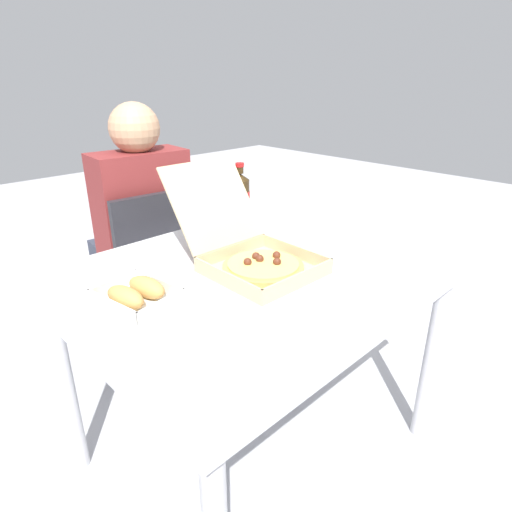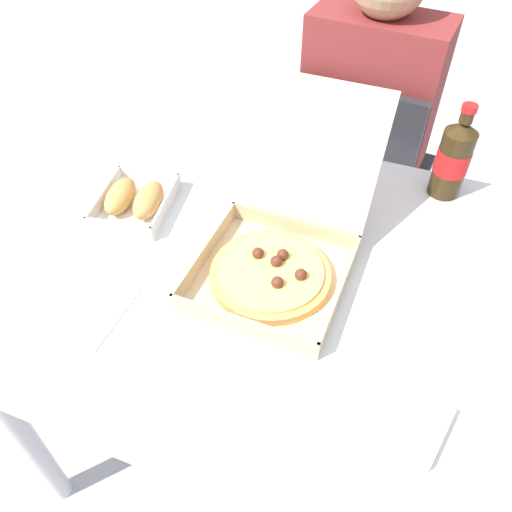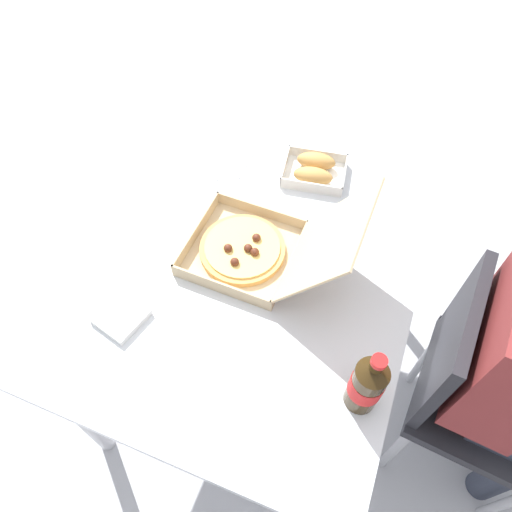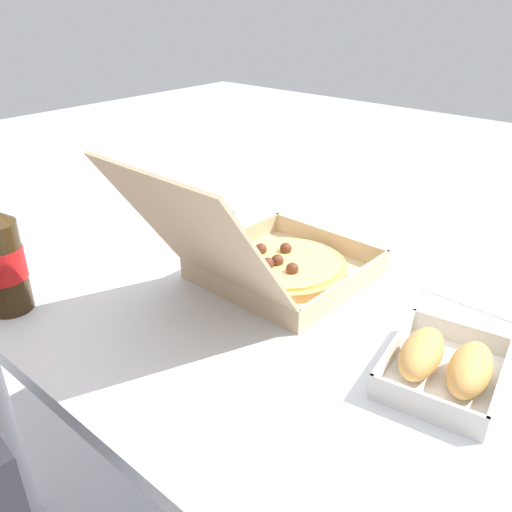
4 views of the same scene
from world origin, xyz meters
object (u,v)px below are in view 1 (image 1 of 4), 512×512
at_px(paper_menu, 218,345).
at_px(napkin_pile, 381,260).
at_px(diner_person, 138,219).
at_px(pizza_box_open, 253,255).
at_px(bread_side_box, 137,294).
at_px(chair, 150,269).
at_px(cola_bottle, 240,197).

bearing_deg(paper_menu, napkin_pile, -0.14).
bearing_deg(diner_person, pizza_box_open, -93.23).
xyz_separation_m(bread_side_box, paper_menu, (0.03, -0.29, -0.02)).
relative_size(chair, paper_menu, 3.95).
height_order(diner_person, pizza_box_open, diner_person).
bearing_deg(paper_menu, pizza_box_open, 36.29).
relative_size(pizza_box_open, napkin_pile, 4.13).
relative_size(chair, napkin_pile, 7.55).
height_order(chair, bread_side_box, chair).
distance_m(diner_person, bread_side_box, 0.79).
height_order(diner_person, bread_side_box, diner_person).
xyz_separation_m(paper_menu, napkin_pile, (0.63, -0.01, 0.01)).
bearing_deg(chair, napkin_pile, -73.94).
relative_size(chair, diner_person, 0.72).
xyz_separation_m(chair, paper_menu, (-0.37, -0.90, 0.24)).
distance_m(chair, bread_side_box, 0.78).
bearing_deg(cola_bottle, pizza_box_open, -127.85).
height_order(chair, diner_person, diner_person).
bearing_deg(paper_menu, chair, 69.02).
relative_size(cola_bottle, napkin_pile, 2.04).
relative_size(diner_person, bread_side_box, 5.46).
relative_size(cola_bottle, paper_menu, 1.07).
bearing_deg(diner_person, chair, -95.35).
height_order(chair, napkin_pile, chair).
bearing_deg(paper_menu, cola_bottle, 45.29).
distance_m(paper_menu, napkin_pile, 0.63).
bearing_deg(paper_menu, bread_side_box, 96.13).
distance_m(chair, napkin_pile, 0.99).
height_order(pizza_box_open, cola_bottle, pizza_box_open).
relative_size(chair, cola_bottle, 3.71).
relative_size(diner_person, napkin_pile, 10.46).
xyz_separation_m(pizza_box_open, bread_side_box, (-0.36, 0.05, -0.02)).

